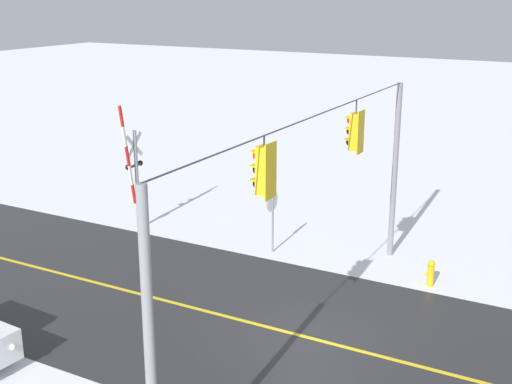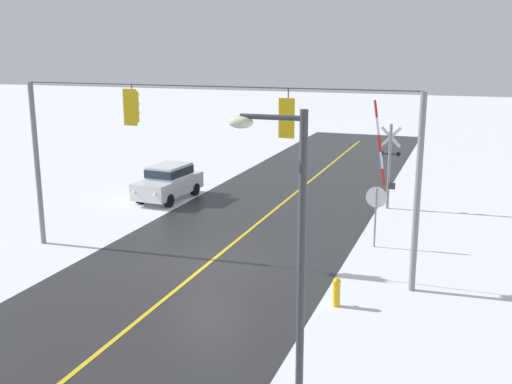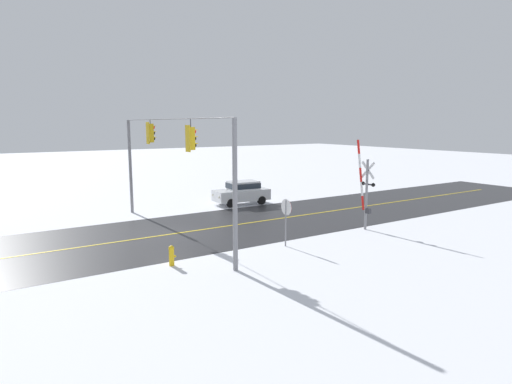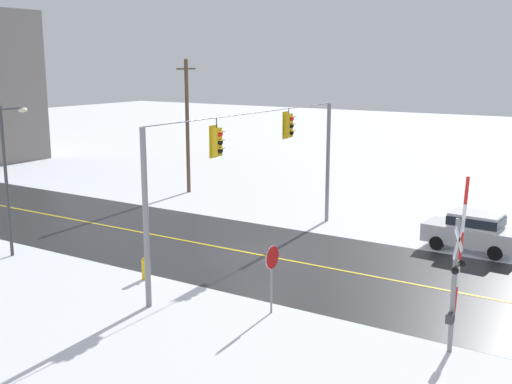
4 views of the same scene
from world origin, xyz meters
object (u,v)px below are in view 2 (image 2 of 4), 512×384
parked_car_white (169,181)px  streetlamp_near (290,259)px  railroad_crossing (388,160)px  fire_hydrant (337,291)px  stop_sign (376,203)px

parked_car_white → streetlamp_near: bearing=123.7°
railroad_crossing → fire_hydrant: bearing=90.8°
stop_sign → parked_car_white: 11.57m
railroad_crossing → fire_hydrant: railroad_crossing is taller
stop_sign → parked_car_white: size_ratio=0.55×
stop_sign → railroad_crossing: bearing=-86.3°
stop_sign → fire_hydrant: (0.21, 5.87, -1.25)m
fire_hydrant → stop_sign: bearing=-92.1°
railroad_crossing → streetlamp_near: streetlamp_near is taller
railroad_crossing → parked_car_white: bearing=10.3°
railroad_crossing → parked_car_white: size_ratio=1.18×
stop_sign → railroad_crossing: (0.38, -5.87, 0.62)m
parked_car_white → fire_hydrant: (-10.63, 9.84, -0.49)m
streetlamp_near → parked_car_white: bearing=-56.3°
parked_car_white → fire_hydrant: 14.49m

